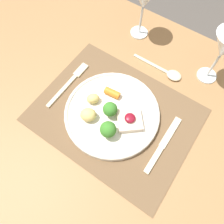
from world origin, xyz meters
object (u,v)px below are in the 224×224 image
fork (71,82)px  spoon (168,73)px  knife (161,148)px  dinner_plate (112,114)px

fork → spoon: 0.34m
fork → knife: bearing=-2.7°
spoon → fork: bearing=-135.4°
dinner_plate → spoon: (0.07, 0.24, -0.01)m
fork → spoon: size_ratio=1.09×
dinner_plate → fork: dinner_plate is taller
fork → dinner_plate: bearing=-5.6°
dinner_plate → knife: (0.18, -0.01, -0.01)m
dinner_plate → knife: 0.18m
fork → knife: size_ratio=1.00×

